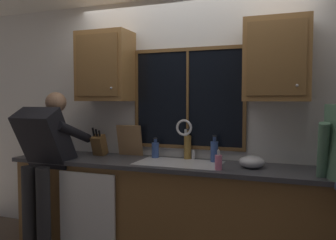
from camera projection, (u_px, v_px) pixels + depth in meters
The scene contains 22 objects.
back_wall at pixel (193, 123), 3.48m from camera, with size 5.80×0.12×2.55m, color silver.
window_glass at pixel (188, 99), 3.41m from camera, with size 1.10×0.02×0.95m, color black.
window_frame_top at pixel (188, 49), 3.37m from camera, with size 1.17×0.02×0.04m, color brown.
window_frame_bottom at pixel (188, 147), 3.43m from camera, with size 1.17×0.02×0.04m, color brown.
window_frame_left at pixel (137, 99), 3.59m from camera, with size 0.04×0.02×0.95m, color brown.
window_frame_right at pixel (245, 99), 3.20m from camera, with size 0.04×0.02×0.95m, color brown.
window_mullion_center at pixel (188, 99), 3.40m from camera, with size 0.02×0.02×0.95m, color brown.
lower_cabinet_run at pixel (182, 213), 3.20m from camera, with size 3.40×0.58×0.88m, color brown.
countertop at pixel (182, 165), 3.15m from camera, with size 3.46×0.62×0.04m, color #38383D.
dishwasher_front at pixel (87, 211), 3.19m from camera, with size 0.60×0.02×0.74m, color white.
upper_cabinet_left at pixel (105, 67), 3.53m from camera, with size 0.56×0.36×0.72m.
upper_cabinet_right at pixel (277, 60), 2.94m from camera, with size 0.56×0.36×0.72m.
sink at pixel (179, 173), 3.18m from camera, with size 0.80×0.46×0.21m.
faucet at pixel (185, 134), 3.32m from camera, with size 0.18×0.09×0.40m.
person_standing at pixel (44, 155), 3.29m from camera, with size 0.53×0.67×1.59m.
knife_block at pixel (99, 145), 3.59m from camera, with size 0.12×0.18×0.32m.
cutting_board at pixel (130, 140), 3.57m from camera, with size 0.28×0.02×0.33m, color #997047.
mixing_bowl at pixel (252, 162), 2.94m from camera, with size 0.22×0.22×0.11m, color #B7B7BC.
soap_dispenser at pixel (218, 162), 2.85m from camera, with size 0.06×0.07×0.18m.
bottle_green_glass at pixel (214, 151), 3.21m from camera, with size 0.07×0.07×0.26m.
bottle_tall_clear at pixel (155, 150), 3.45m from camera, with size 0.08×0.08×0.21m.
bottle_amber_small at pixel (188, 146), 3.38m from camera, with size 0.07×0.07×0.30m.
Camera 1 is at (0.95, -3.28, 1.51)m, focal length 36.03 mm.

